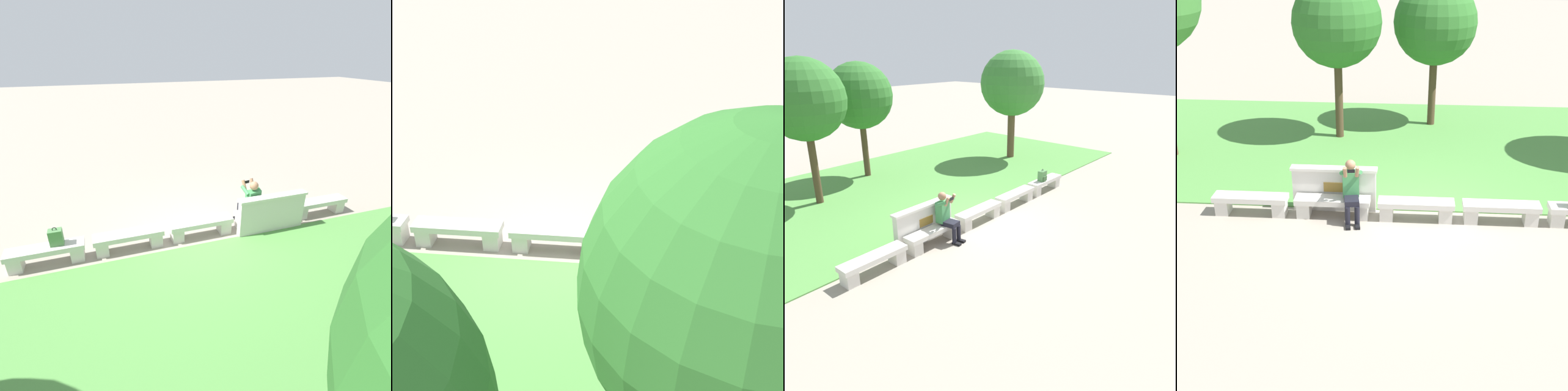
% 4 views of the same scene
% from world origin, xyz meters
% --- Properties ---
extents(ground_plane, '(80.00, 80.00, 0.00)m').
position_xyz_m(ground_plane, '(0.00, 0.00, 0.00)').
color(ground_plane, gray).
extents(grass_strip, '(20.74, 8.00, 0.03)m').
position_xyz_m(grass_strip, '(0.00, 4.38, 0.01)').
color(grass_strip, '#518E42').
rests_on(grass_strip, ground).
extents(bench_main, '(1.61, 0.40, 0.45)m').
position_xyz_m(bench_main, '(-3.57, 0.00, 0.29)').
color(bench_main, beige).
rests_on(bench_main, ground).
extents(bench_near, '(1.61, 0.40, 0.45)m').
position_xyz_m(bench_near, '(-1.78, 0.00, 0.29)').
color(bench_near, beige).
rests_on(bench_near, ground).
extents(bench_mid, '(1.61, 0.40, 0.45)m').
position_xyz_m(bench_mid, '(0.00, 0.00, 0.29)').
color(bench_mid, beige).
rests_on(bench_mid, ground).
extents(bench_far, '(1.61, 0.40, 0.45)m').
position_xyz_m(bench_far, '(1.78, 0.00, 0.29)').
color(bench_far, beige).
rests_on(bench_far, ground).
extents(backrest_wall_with_plaque, '(1.87, 0.24, 1.01)m').
position_xyz_m(backrest_wall_with_plaque, '(-1.78, 0.34, 0.52)').
color(backrest_wall_with_plaque, beige).
rests_on(backrest_wall_with_plaque, ground).
extents(person_photographer, '(0.51, 0.76, 1.32)m').
position_xyz_m(person_photographer, '(-1.37, -0.08, 0.74)').
color(person_photographer, black).
rests_on(person_photographer, ground).
extents(tree_behind_wall, '(2.46, 2.46, 4.36)m').
position_xyz_m(tree_behind_wall, '(0.46, 6.29, 3.11)').
color(tree_behind_wall, '#4C3826').
rests_on(tree_behind_wall, ground).
extents(tree_left_background, '(2.48, 2.48, 4.56)m').
position_xyz_m(tree_left_background, '(-2.26, 4.95, 3.31)').
color(tree_left_background, '#4C3826').
rests_on(tree_left_background, ground).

